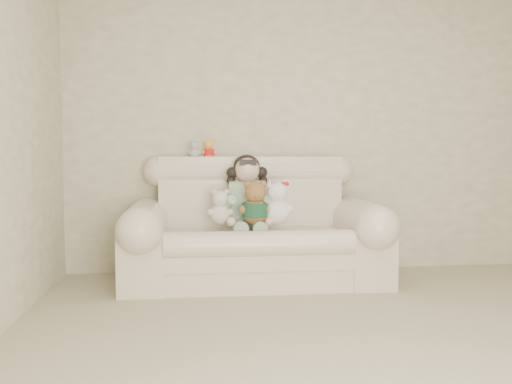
{
  "coord_description": "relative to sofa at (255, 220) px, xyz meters",
  "views": [
    {
      "loc": [
        -1.12,
        -2.55,
        1.07
      ],
      "look_at": [
        -0.64,
        1.9,
        0.75
      ],
      "focal_mm": 39.92,
      "sensor_mm": 36.0,
      "label": 1
    }
  ],
  "objects": [
    {
      "name": "sofa",
      "position": [
        0.0,
        0.0,
        0.0
      ],
      "size": [
        2.1,
        0.95,
        1.03
      ],
      "primitive_type": null,
      "color": "beige",
      "rests_on": "floor"
    },
    {
      "name": "seated_child",
      "position": [
        -0.05,
        0.08,
        0.22
      ],
      "size": [
        0.41,
        0.49,
        0.64
      ],
      "primitive_type": null,
      "rotation": [
        0.0,
        0.0,
        -0.06
      ],
      "color": "#317235",
      "rests_on": "sofa"
    },
    {
      "name": "wall_back",
      "position": [
        0.64,
        0.5,
        0.78
      ],
      "size": [
        4.5,
        0.0,
        4.5
      ],
      "primitive_type": "plane",
      "rotation": [
        1.57,
        0.0,
        0.0
      ],
      "color": "beige",
      "rests_on": "ground"
    },
    {
      "name": "brown_teddy",
      "position": [
        -0.01,
        -0.15,
        0.19
      ],
      "size": [
        0.28,
        0.23,
        0.4
      ],
      "primitive_type": null,
      "rotation": [
        0.0,
        0.0,
        -0.12
      ],
      "color": "brown",
      "rests_on": "sofa"
    },
    {
      "name": "floor",
      "position": [
        0.64,
        -2.0,
        -0.52
      ],
      "size": [
        5.0,
        5.0,
        0.0
      ],
      "primitive_type": "plane",
      "color": "gray",
      "rests_on": "ground"
    },
    {
      "name": "yellow_mini_bear",
      "position": [
        -0.36,
        0.36,
        0.59
      ],
      "size": [
        0.15,
        0.14,
        0.19
      ],
      "primitive_type": null,
      "rotation": [
        0.0,
        0.0,
        0.41
      ],
      "color": "yellow",
      "rests_on": "sofa"
    },
    {
      "name": "cream_teddy",
      "position": [
        -0.28,
        -0.09,
        0.15
      ],
      "size": [
        0.23,
        0.2,
        0.32
      ],
      "primitive_type": null,
      "rotation": [
        0.0,
        0.0,
        -0.21
      ],
      "color": "silver",
      "rests_on": "sofa"
    },
    {
      "name": "white_cat",
      "position": [
        0.16,
        -0.15,
        0.19
      ],
      "size": [
        0.29,
        0.24,
        0.4
      ],
      "primitive_type": null,
      "rotation": [
        0.0,
        0.0,
        -0.2
      ],
      "color": "white",
      "rests_on": "sofa"
    },
    {
      "name": "grey_mini_plush",
      "position": [
        -0.48,
        0.34,
        0.58
      ],
      "size": [
        0.12,
        0.09,
        0.17
      ],
      "primitive_type": null,
      "rotation": [
        0.0,
        0.0,
        0.06
      ],
      "color": "#BABBC2",
      "rests_on": "sofa"
    }
  ]
}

